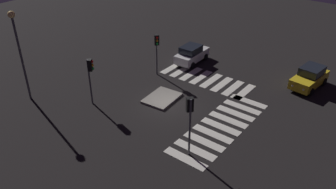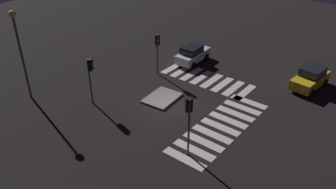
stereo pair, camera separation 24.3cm
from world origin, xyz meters
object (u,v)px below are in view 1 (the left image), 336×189
Objects in this scene: traffic_light_west at (90,71)px; traffic_light_south at (190,113)px; traffic_island at (162,98)px; car_white at (192,54)px; traffic_light_north at (157,45)px; car_yellow at (310,77)px; street_lamp at (18,41)px.

traffic_light_south reaches higher than traffic_light_west.
car_white is at bearing 16.27° from traffic_island.
traffic_light_north is at bearing 44.40° from traffic_island.
traffic_light_north reaches higher than car_yellow.
traffic_island is 0.82× the size of traffic_light_west.
traffic_light_west is at bearing -36.59° from car_yellow.
street_lamp reaches higher than traffic_light_south.
car_yellow is at bearing -63.17° from traffic_light_south.
traffic_light_south is (-0.42, -9.86, 0.23)m from traffic_light_west.
traffic_light_west reaches higher than car_yellow.
car_white is at bearing 119.52° from traffic_light_north.
street_lamp reaches higher than car_yellow.
street_lamp is at bearing 127.52° from traffic_island.
traffic_light_west is (-4.03, 4.01, 2.96)m from traffic_island.
traffic_light_north is 0.54× the size of street_lamp.
traffic_island is at bearing 9.53° from traffic_light_west.
street_lamp is (-2.39, 14.76, 1.93)m from traffic_light_south.
car_white is 0.95× the size of car_yellow.
street_lamp is at bearing -40.41° from car_yellow.
traffic_light_north reaches higher than car_white.
car_yellow is 1.04× the size of traffic_light_south.
street_lamp is at bearing 174.30° from traffic_light_west.
car_white is 5.06m from traffic_light_north.
car_yellow reaches higher than car_white.
street_lamp reaches higher than traffic_light_west.
traffic_island is 6.41m from traffic_light_west.
car_yellow is at bearing 11.14° from traffic_light_west.
traffic_light_north reaches higher than traffic_light_west.
car_yellow is 19.22m from traffic_light_west.
traffic_light_south is 15.07m from street_lamp.
traffic_light_west is at bearing 135.11° from traffic_island.
traffic_light_south is at bearing -38.00° from traffic_light_west.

